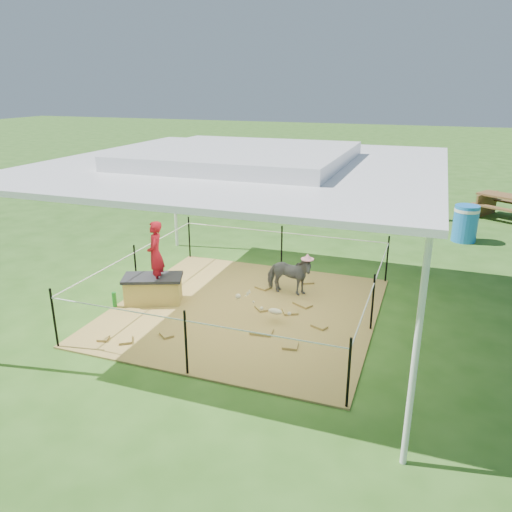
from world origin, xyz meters
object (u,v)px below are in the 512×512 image
(pony, at_px, (289,275))
(picnic_table_near, at_px, (394,200))
(foal, at_px, (275,310))
(woman, at_px, (155,249))
(straw_bale, at_px, (153,290))
(trash_barrel, at_px, (465,223))
(picnic_table_far, at_px, (508,208))
(distant_person, at_px, (421,200))
(green_bottle, at_px, (114,300))

(pony, relative_size, picnic_table_near, 0.50)
(foal, bearing_deg, woman, -175.64)
(straw_bale, xyz_separation_m, pony, (2.27, 1.19, 0.17))
(trash_barrel, bearing_deg, pony, -123.71)
(straw_bale, height_order, picnic_table_far, picnic_table_far)
(woman, bearing_deg, trash_barrel, 116.41)
(trash_barrel, relative_size, distant_person, 0.80)
(picnic_table_far, bearing_deg, picnic_table_near, -145.61)
(foal, bearing_deg, pony, 100.94)
(picnic_table_near, relative_size, picnic_table_far, 1.04)
(trash_barrel, relative_size, picnic_table_far, 0.54)
(picnic_table_near, bearing_deg, woman, -104.99)
(pony, relative_size, picnic_table_far, 0.52)
(woman, relative_size, green_bottle, 4.32)
(pony, distance_m, foal, 1.24)
(straw_bale, bearing_deg, picnic_table_far, 52.32)
(woman, height_order, green_bottle, woman)
(woman, xyz_separation_m, pony, (2.17, 1.19, -0.66))
(straw_bale, bearing_deg, green_bottle, -140.71)
(straw_bale, relative_size, picnic_table_near, 0.55)
(green_bottle, distance_m, picnic_table_near, 10.05)
(distant_person, bearing_deg, pony, 48.37)
(foal, xyz_separation_m, distant_person, (2.00, 8.09, 0.34))
(woman, distance_m, distant_person, 9.14)
(green_bottle, distance_m, trash_barrel, 9.00)
(straw_bale, distance_m, distant_person, 9.18)
(woman, bearing_deg, pony, 96.87)
(trash_barrel, bearing_deg, woman, -131.73)
(straw_bale, distance_m, woman, 0.83)
(straw_bale, height_order, foal, straw_bale)
(green_bottle, bearing_deg, woman, 34.70)
(foal, height_order, picnic_table_far, picnic_table_far)
(picnic_table_near, bearing_deg, trash_barrel, -45.32)
(straw_bale, distance_m, picnic_table_near, 9.42)
(green_bottle, relative_size, pony, 0.30)
(green_bottle, xyz_separation_m, pony, (2.82, 1.64, 0.25))
(woman, bearing_deg, green_bottle, -77.17)
(picnic_table_far, bearing_deg, woman, -95.94)
(straw_bale, height_order, green_bottle, straw_bale)
(straw_bale, height_order, trash_barrel, trash_barrel)
(green_bottle, distance_m, picnic_table_far, 11.94)
(straw_bale, distance_m, green_bottle, 0.72)
(pony, bearing_deg, green_bottle, 120.87)
(pony, height_order, picnic_table_near, pony)
(foal, bearing_deg, green_bottle, -166.75)
(woman, height_order, picnic_table_near, woman)
(pony, bearing_deg, straw_bale, 118.35)
(woman, xyz_separation_m, picnic_table_near, (3.44, 8.72, -0.70))
(trash_barrel, bearing_deg, picnic_table_far, 64.80)
(straw_bale, relative_size, green_bottle, 3.60)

